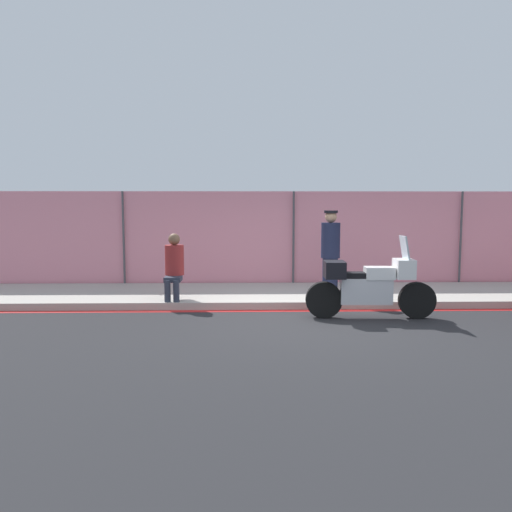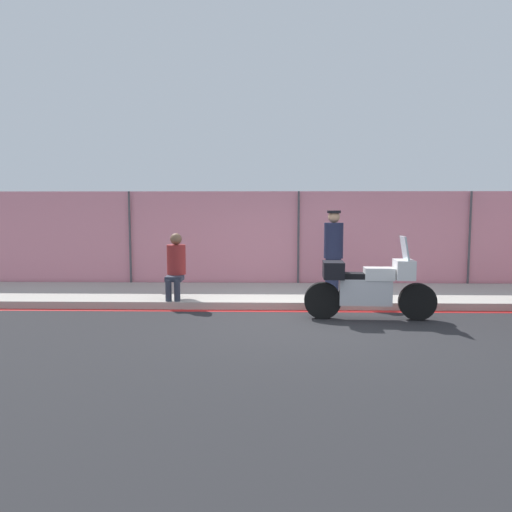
% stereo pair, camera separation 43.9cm
% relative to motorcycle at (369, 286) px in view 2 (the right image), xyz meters
% --- Properties ---
extents(ground_plane, '(120.00, 120.00, 0.00)m').
position_rel_motorcycle_xyz_m(ground_plane, '(-1.05, -0.26, -0.60)').
color(ground_plane, '#262628').
extents(sidewalk, '(30.48, 2.52, 0.15)m').
position_rel_motorcycle_xyz_m(sidewalk, '(-1.05, 2.00, -0.53)').
color(sidewalk, '#ADA89E').
rests_on(sidewalk, ground_plane).
extents(curb_paint_stripe, '(30.48, 0.18, 0.01)m').
position_rel_motorcycle_xyz_m(curb_paint_stripe, '(-1.05, 0.65, -0.60)').
color(curb_paint_stripe, red).
rests_on(curb_paint_stripe, ground_plane).
extents(storefront_fence, '(28.96, 0.17, 2.37)m').
position_rel_motorcycle_xyz_m(storefront_fence, '(-1.05, 3.36, 0.58)').
color(storefront_fence, pink).
rests_on(storefront_fence, ground_plane).
extents(motorcycle, '(2.33, 0.57, 1.49)m').
position_rel_motorcycle_xyz_m(motorcycle, '(0.00, 0.00, 0.00)').
color(motorcycle, black).
rests_on(motorcycle, ground_plane).
extents(officer_standing, '(0.41, 0.41, 1.77)m').
position_rel_motorcycle_xyz_m(officer_standing, '(-0.39, 1.86, 0.45)').
color(officer_standing, '#191E38').
rests_on(officer_standing, sidewalk).
extents(person_seated_on_curb, '(0.38, 0.68, 1.32)m').
position_rel_motorcycle_xyz_m(person_seated_on_curb, '(-3.66, 1.21, 0.27)').
color(person_seated_on_curb, '#2D3342').
rests_on(person_seated_on_curb, sidewalk).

